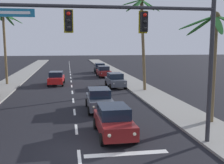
# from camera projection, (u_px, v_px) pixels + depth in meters

# --- Properties ---
(ground_plane) EXTENTS (220.00, 220.00, 0.00)m
(ground_plane) POSITION_uv_depth(u_px,v_px,m) (79.00, 152.00, 13.12)
(ground_plane) COLOR black
(sidewalk_right) EXTENTS (3.20, 110.00, 0.14)m
(sidewalk_right) POSITION_uv_depth(u_px,v_px,m) (136.00, 85.00, 33.90)
(sidewalk_right) COLOR gray
(sidewalk_right) RESTS_ON ground
(sidewalk_left) EXTENTS (3.20, 110.00, 0.14)m
(sidewalk_left) POSITION_uv_depth(u_px,v_px,m) (3.00, 88.00, 31.43)
(sidewalk_left) COLOR gray
(sidewalk_left) RESTS_ON ground
(lane_markings) EXTENTS (4.28, 88.15, 0.01)m
(lane_markings) POSITION_uv_depth(u_px,v_px,m) (76.00, 87.00, 32.50)
(lane_markings) COLOR silver
(lane_markings) RESTS_ON ground
(traffic_signal_mast) EXTENTS (10.51, 0.41, 7.52)m
(traffic_signal_mast) POSITION_uv_depth(u_px,v_px,m) (149.00, 39.00, 12.95)
(traffic_signal_mast) COLOR #2D2D33
(traffic_signal_mast) RESTS_ON ground
(sedan_lead_at_stop_bar) EXTENTS (2.01, 4.48, 1.68)m
(sedan_lead_at_stop_bar) POSITION_uv_depth(u_px,v_px,m) (114.00, 120.00, 15.38)
(sedan_lead_at_stop_bar) COLOR maroon
(sedan_lead_at_stop_bar) RESTS_ON ground
(sedan_third_in_queue) EXTENTS (1.97, 4.46, 1.68)m
(sedan_third_in_queue) POSITION_uv_depth(u_px,v_px,m) (99.00, 99.00, 21.30)
(sedan_third_in_queue) COLOR #4C515B
(sedan_third_in_queue) RESTS_ON ground
(sedan_oncoming_far) EXTENTS (2.11, 4.51, 1.68)m
(sedan_oncoming_far) POSITION_uv_depth(u_px,v_px,m) (56.00, 78.00, 34.42)
(sedan_oncoming_far) COLOR red
(sedan_oncoming_far) RESTS_ON ground
(sedan_parked_nearest_kerb) EXTENTS (2.07, 4.50, 1.68)m
(sedan_parked_nearest_kerb) POSITION_uv_depth(u_px,v_px,m) (100.00, 68.00, 49.11)
(sedan_parked_nearest_kerb) COLOR black
(sedan_parked_nearest_kerb) RESTS_ON ground
(sedan_parked_mid_kerb) EXTENTS (2.06, 4.50, 1.68)m
(sedan_parked_mid_kerb) POSITION_uv_depth(u_px,v_px,m) (115.00, 80.00, 32.46)
(sedan_parked_mid_kerb) COLOR #4C515B
(sedan_parked_mid_kerb) RESTS_ON ground
(sedan_parked_far_kerb) EXTENTS (2.01, 4.48, 1.68)m
(sedan_parked_far_kerb) POSITION_uv_depth(u_px,v_px,m) (104.00, 71.00, 42.81)
(sedan_parked_far_kerb) COLOR maroon
(sedan_parked_far_kerb) RESTS_ON ground
(palm_left_third) EXTENTS (4.63, 4.73, 9.08)m
(palm_left_third) POSITION_uv_depth(u_px,v_px,m) (4.00, 29.00, 33.43)
(palm_left_third) COLOR brown
(palm_left_third) RESTS_ON ground
(palm_right_nearest) EXTENTS (4.51, 3.95, 7.08)m
(palm_right_nearest) POSITION_uv_depth(u_px,v_px,m) (214.00, 49.00, 17.15)
(palm_right_nearest) COLOR brown
(palm_right_nearest) RESTS_ON ground
(palm_right_second) EXTENTS (4.11, 3.78, 9.90)m
(palm_right_second) POSITION_uv_depth(u_px,v_px,m) (142.00, 25.00, 28.93)
(palm_right_second) COLOR brown
(palm_right_second) RESTS_ON ground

